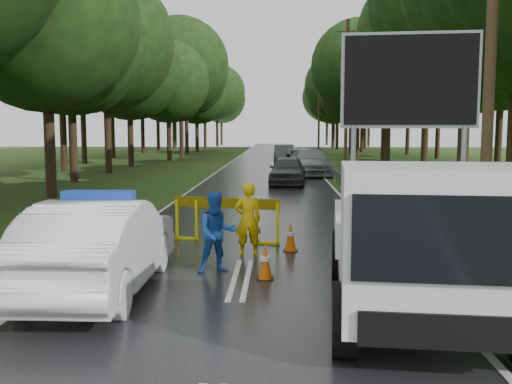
{
  "coord_description": "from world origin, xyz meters",
  "views": [
    {
      "loc": [
        0.71,
        -10.52,
        2.84
      ],
      "look_at": [
        0.16,
        3.38,
        1.3
      ],
      "focal_mm": 40.0,
      "sensor_mm": 36.0,
      "label": 1
    }
  ],
  "objects_px": {
    "police_sedan": "(100,246)",
    "queue_car_first": "(288,170)",
    "queue_car_third": "(305,159)",
    "work_truck": "(418,241)",
    "queue_car_second": "(309,162)",
    "civilian": "(217,233)",
    "barrier": "(226,209)",
    "officer": "(248,220)",
    "queue_car_fourth": "(284,154)"
  },
  "relations": [
    {
      "from": "police_sedan",
      "to": "queue_car_first",
      "type": "bearing_deg",
      "value": -100.87
    },
    {
      "from": "police_sedan",
      "to": "queue_car_third",
      "type": "xyz_separation_m",
      "value": [
        4.99,
        31.9,
        -0.13
      ]
    },
    {
      "from": "queue_car_first",
      "to": "work_truck",
      "type": "bearing_deg",
      "value": -81.74
    },
    {
      "from": "queue_car_third",
      "to": "police_sedan",
      "type": "bearing_deg",
      "value": -105.78
    },
    {
      "from": "queue_car_second",
      "to": "civilian",
      "type": "bearing_deg",
      "value": -103.5
    },
    {
      "from": "queue_car_third",
      "to": "barrier",
      "type": "bearing_deg",
      "value": -103.53
    },
    {
      "from": "civilian",
      "to": "queue_car_third",
      "type": "bearing_deg",
      "value": 68.0
    },
    {
      "from": "barrier",
      "to": "officer",
      "type": "relative_size",
      "value": 1.62
    },
    {
      "from": "civilian",
      "to": "queue_car_first",
      "type": "bearing_deg",
      "value": 68.49
    },
    {
      "from": "work_truck",
      "to": "queue_car_fourth",
      "type": "xyz_separation_m",
      "value": [
        -1.62,
        39.18,
        -0.44
      ]
    },
    {
      "from": "officer",
      "to": "barrier",
      "type": "bearing_deg",
      "value": -77.41
    },
    {
      "from": "work_truck",
      "to": "queue_car_second",
      "type": "distance_m",
      "value": 26.63
    },
    {
      "from": "police_sedan",
      "to": "queue_car_third",
      "type": "height_order",
      "value": "police_sedan"
    },
    {
      "from": "queue_car_first",
      "to": "queue_car_fourth",
      "type": "relative_size",
      "value": 0.95
    },
    {
      "from": "work_truck",
      "to": "civilian",
      "type": "xyz_separation_m",
      "value": [
        -3.27,
        2.67,
        -0.38
      ]
    },
    {
      "from": "queue_car_first",
      "to": "queue_car_third",
      "type": "height_order",
      "value": "queue_car_first"
    },
    {
      "from": "queue_car_first",
      "to": "queue_car_third",
      "type": "xyz_separation_m",
      "value": [
        1.43,
        12.55,
        -0.06
      ]
    },
    {
      "from": "queue_car_first",
      "to": "barrier",
      "type": "bearing_deg",
      "value": -92.92
    },
    {
      "from": "queue_car_third",
      "to": "queue_car_fourth",
      "type": "distance_m",
      "value": 6.17
    },
    {
      "from": "work_truck",
      "to": "queue_car_fourth",
      "type": "relative_size",
      "value": 1.25
    },
    {
      "from": "officer",
      "to": "work_truck",
      "type": "bearing_deg",
      "value": 113.37
    },
    {
      "from": "police_sedan",
      "to": "officer",
      "type": "xyz_separation_m",
      "value": [
        2.42,
        2.89,
        0.02
      ]
    },
    {
      "from": "barrier",
      "to": "work_truck",
      "type": "bearing_deg",
      "value": -45.73
    },
    {
      "from": "police_sedan",
      "to": "queue_car_third",
      "type": "bearing_deg",
      "value": -99.33
    },
    {
      "from": "civilian",
      "to": "queue_car_third",
      "type": "xyz_separation_m",
      "value": [
        3.1,
        30.51,
        -0.12
      ]
    },
    {
      "from": "officer",
      "to": "queue_car_second",
      "type": "xyz_separation_m",
      "value": [
        2.57,
        22.46,
        -0.01
      ]
    },
    {
      "from": "officer",
      "to": "queue_car_fourth",
      "type": "height_order",
      "value": "officer"
    },
    {
      "from": "work_truck",
      "to": "civilian",
      "type": "height_order",
      "value": "work_truck"
    },
    {
      "from": "barrier",
      "to": "queue_car_second",
      "type": "height_order",
      "value": "queue_car_second"
    },
    {
      "from": "queue_car_second",
      "to": "queue_car_third",
      "type": "xyz_separation_m",
      "value": [
        0.0,
        6.55,
        -0.13
      ]
    },
    {
      "from": "work_truck",
      "to": "queue_car_third",
      "type": "relative_size",
      "value": 1.16
    },
    {
      "from": "civilian",
      "to": "queue_car_fourth",
      "type": "bearing_deg",
      "value": 71.21
    },
    {
      "from": "queue_car_first",
      "to": "queue_car_fourth",
      "type": "bearing_deg",
      "value": 93.9
    },
    {
      "from": "officer",
      "to": "queue_car_second",
      "type": "height_order",
      "value": "officer"
    },
    {
      "from": "civilian",
      "to": "queue_car_second",
      "type": "relative_size",
      "value": 0.29
    },
    {
      "from": "police_sedan",
      "to": "queue_car_second",
      "type": "bearing_deg",
      "value": -101.58
    },
    {
      "from": "barrier",
      "to": "queue_car_second",
      "type": "distance_m",
      "value": 21.19
    },
    {
      "from": "barrier",
      "to": "queue_car_first",
      "type": "distance_m",
      "value": 15.05
    },
    {
      "from": "civilian",
      "to": "officer",
      "type": "bearing_deg",
      "value": 54.41
    },
    {
      "from": "work_truck",
      "to": "queue_car_fourth",
      "type": "height_order",
      "value": "work_truck"
    },
    {
      "from": "officer",
      "to": "queue_car_fourth",
      "type": "bearing_deg",
      "value": -101.78
    },
    {
      "from": "work_truck",
      "to": "queue_car_fourth",
      "type": "distance_m",
      "value": 39.21
    },
    {
      "from": "police_sedan",
      "to": "queue_car_fourth",
      "type": "xyz_separation_m",
      "value": [
        3.54,
        37.9,
        -0.06
      ]
    },
    {
      "from": "police_sedan",
      "to": "queue_car_first",
      "type": "height_order",
      "value": "police_sedan"
    },
    {
      "from": "barrier",
      "to": "officer",
      "type": "distance_m",
      "value": 1.64
    },
    {
      "from": "barrier",
      "to": "queue_car_second",
      "type": "bearing_deg",
      "value": 94.93
    },
    {
      "from": "work_truck",
      "to": "barrier",
      "type": "xyz_separation_m",
      "value": [
        -3.37,
        5.68,
        -0.33
      ]
    },
    {
      "from": "queue_car_third",
      "to": "work_truck",
      "type": "bearing_deg",
      "value": -96.6
    },
    {
      "from": "barrier",
      "to": "queue_car_first",
      "type": "bearing_deg",
      "value": 96.86
    },
    {
      "from": "barrier",
      "to": "queue_car_second",
      "type": "xyz_separation_m",
      "value": [
        3.2,
        20.95,
        -0.04
      ]
    }
  ]
}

